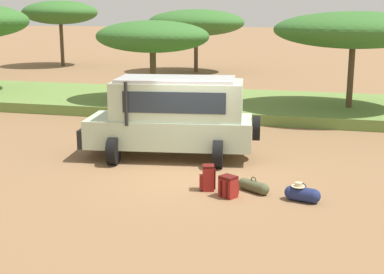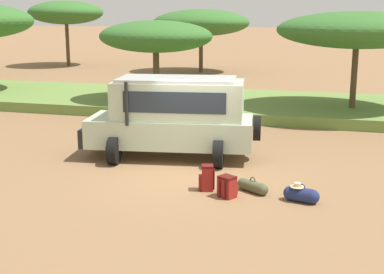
% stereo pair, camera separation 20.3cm
% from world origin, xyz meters
% --- Properties ---
extents(ground_plane, '(320.00, 320.00, 0.00)m').
position_xyz_m(ground_plane, '(0.00, 0.00, 0.00)').
color(ground_plane, olive).
extents(grass_bank, '(120.00, 7.00, 0.44)m').
position_xyz_m(grass_bank, '(0.00, 10.55, 0.22)').
color(grass_bank, olive).
rests_on(grass_bank, ground_plane).
extents(safari_vehicle, '(5.47, 3.21, 2.44)m').
position_xyz_m(safari_vehicle, '(-1.00, 1.71, 1.29)').
color(safari_vehicle, '#B2C6A8').
rests_on(safari_vehicle, ground_plane).
extents(backpack_beside_front_wheel, '(0.49, 0.50, 0.53)m').
position_xyz_m(backpack_beside_front_wheel, '(1.32, -1.40, 0.26)').
color(backpack_beside_front_wheel, maroon).
rests_on(backpack_beside_front_wheel, ground_plane).
extents(backpack_cluster_center, '(0.43, 0.38, 0.65)m').
position_xyz_m(backpack_cluster_center, '(0.72, -1.04, 0.31)').
color(backpack_cluster_center, maroon).
rests_on(backpack_cluster_center, ground_plane).
extents(duffel_bag_low_black_case, '(0.85, 0.46, 0.45)m').
position_xyz_m(duffel_bag_low_black_case, '(3.04, -1.26, 0.18)').
color(duffel_bag_low_black_case, navy).
rests_on(duffel_bag_low_black_case, ground_plane).
extents(duffel_bag_soft_canvas, '(0.83, 0.63, 0.39)m').
position_xyz_m(duffel_bag_soft_canvas, '(1.84, -0.88, 0.14)').
color(duffel_bag_soft_canvas, '#4C5133').
rests_on(duffel_bag_soft_canvas, ground_plane).
extents(acacia_tree_left_mid, '(6.02, 6.38, 5.33)m').
position_xyz_m(acacia_tree_left_mid, '(-18.49, 27.29, 4.36)').
color(acacia_tree_left_mid, brown).
rests_on(acacia_tree_left_mid, ground_plane).
extents(acacia_tree_right_mid, '(7.16, 6.54, 4.60)m').
position_xyz_m(acacia_tree_right_mid, '(-6.51, 25.56, 3.63)').
color(acacia_tree_right_mid, brown).
rests_on(acacia_tree_right_mid, ground_plane).
extents(acacia_tree_far_right, '(5.12, 4.53, 4.00)m').
position_xyz_m(acacia_tree_far_right, '(-4.35, 9.56, 3.28)').
color(acacia_tree_far_right, brown).
rests_on(acacia_tree_far_right, ground_plane).
extents(acacia_tree_distant_right, '(6.52, 5.71, 4.39)m').
position_xyz_m(acacia_tree_distant_right, '(4.24, 9.78, 3.63)').
color(acacia_tree_distant_right, brown).
rests_on(acacia_tree_distant_right, ground_plane).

